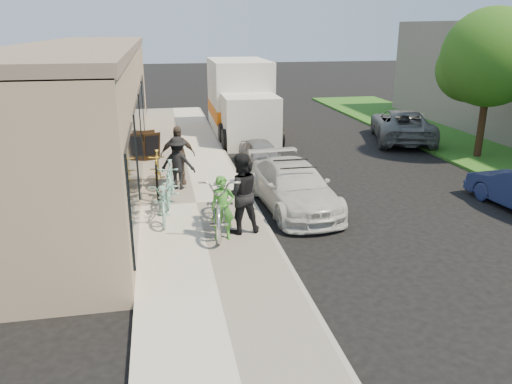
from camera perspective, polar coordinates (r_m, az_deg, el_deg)
ground at (r=11.40m, az=4.57°, el=-6.25°), size 120.00×120.00×0.00m
sidewalk at (r=13.80m, az=-6.82°, el=-1.51°), size 3.00×34.00×0.15m
curb at (r=13.99m, az=-0.48°, el=-1.14°), size 0.12×34.00×0.13m
storefront at (r=18.29m, az=-18.68°, el=9.22°), size 3.60×20.00×4.22m
bike_rack at (r=14.08m, az=-11.25°, el=1.39°), size 0.08×0.66×0.93m
sandwich_board at (r=18.38m, az=-12.01°, el=5.20°), size 0.80×0.81×1.02m
sedan_white at (r=13.57m, az=4.30°, el=0.66°), size 1.99×4.37×1.28m
sedan_silver at (r=17.53m, az=0.60°, el=4.36°), size 1.35×2.94×0.98m
moving_truck at (r=23.14m, az=-1.73°, el=10.25°), size 2.64×6.76×3.30m
far_car_gray at (r=22.60m, az=16.34°, el=7.33°), size 3.70×5.42×1.38m
median_tree at (r=20.18m, az=25.11°, el=13.35°), size 3.49×3.49×5.34m
tandem_bike at (r=11.78m, az=-4.05°, el=-0.97°), size 1.31×2.76×1.39m
woman_rider at (r=11.16m, az=-3.83°, el=-1.85°), size 0.54×0.36×1.48m
man_standing at (r=11.46m, az=-1.84°, el=-0.16°), size 0.99×0.81×1.90m
cruiser_bike_a at (r=13.75m, az=-9.82°, el=1.07°), size 0.71×1.91×1.12m
cruiser_bike_b at (r=12.61m, az=-10.49°, el=-0.81°), size 0.70×1.95×1.02m
cruiser_bike_c at (r=15.44m, az=-11.22°, el=2.69°), size 0.53×1.70×1.01m
bystander_a at (r=14.83m, az=-8.93°, el=3.29°), size 1.14×0.86×1.57m
bystander_b at (r=15.31m, az=-8.94°, el=4.18°), size 1.06×0.46×1.79m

